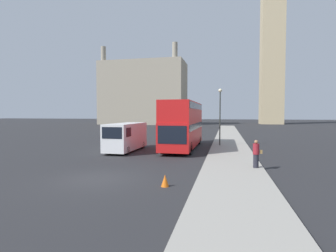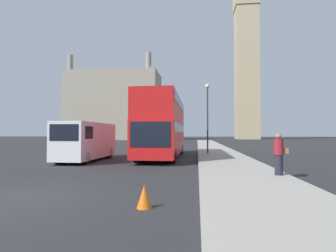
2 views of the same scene
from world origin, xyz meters
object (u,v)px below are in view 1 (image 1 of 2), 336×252
red_double_decker_bus (183,123)px  white_van (126,136)px  clock_tower (272,29)px  pedestrian (256,154)px  street_lamp (220,108)px

red_double_decker_bus → white_van: (-4.68, -2.98, -1.12)m
clock_tower → white_van: 78.22m
red_double_decker_bus → pedestrian: red_double_decker_bus is taller
clock_tower → white_van: bearing=-108.5°
white_van → pedestrian: 11.87m
clock_tower → pedestrian: (-12.56, -74.53, -29.61)m
clock_tower → pedestrian: 81.17m
white_van → red_double_decker_bus: bearing=32.5°
clock_tower → street_lamp: 70.68m
white_van → street_lamp: 9.88m
clock_tower → red_double_decker_bus: 73.89m
clock_tower → street_lamp: bearing=-103.2°
pedestrian → street_lamp: (-2.34, 10.80, 2.93)m
pedestrian → street_lamp: 11.43m
red_double_decker_bus → street_lamp: (3.38, 2.12, 1.44)m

